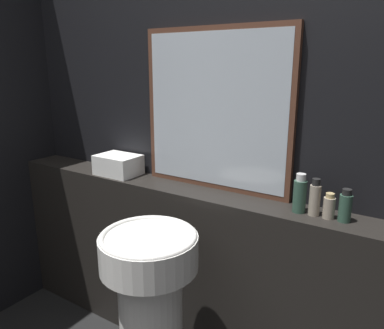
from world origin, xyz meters
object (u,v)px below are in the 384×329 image
Objects in this scene: mirror at (215,111)px; shampoo_bottle at (300,195)px; conditioner_bottle at (315,198)px; body_wash_bottle at (345,207)px; lotion_bottle at (329,207)px; towel_stack at (118,165)px; pedestal_sink at (151,312)px.

shampoo_bottle is (0.46, -0.09, -0.31)m from mirror.
shampoo_bottle is 0.06m from conditioner_bottle.
body_wash_bottle is (0.12, -0.00, -0.01)m from conditioner_bottle.
conditioner_bottle is 1.16× the size of body_wash_bottle.
body_wash_bottle is (0.06, 0.00, 0.01)m from lotion_bottle.
towel_stack is at bearing 180.00° from lotion_bottle.
towel_stack is 1.42× the size of shampoo_bottle.
body_wash_bottle is (1.22, 0.00, 0.01)m from towel_stack.
body_wash_bottle is (0.65, 0.43, 0.48)m from pedestal_sink.
towel_stack is at bearing 142.82° from pedestal_sink.
mirror reaches higher than conditioner_bottle.
towel_stack is at bearing 180.00° from shampoo_bottle.
body_wash_bottle is at bearing -0.00° from conditioner_bottle.
mirror reaches higher than body_wash_bottle.
pedestal_sink is 0.87m from lotion_bottle.
shampoo_bottle is at bearing -180.00° from lotion_bottle.
mirror is 0.68m from lotion_bottle.
towel_stack is 1.76× the size of body_wash_bottle.
body_wash_bottle is at bearing 33.36° from pedestal_sink.
mirror is (0.01, 0.52, 0.81)m from pedestal_sink.
lotion_bottle is at bearing 0.00° from towel_stack.
conditioner_bottle reaches higher than body_wash_bottle.
towel_stack is 1.04m from shampoo_bottle.
shampoo_bottle is 1.58× the size of lotion_bottle.
conditioner_bottle is 1.48× the size of lotion_bottle.
shampoo_bottle is at bearing -10.65° from mirror.
conditioner_bottle is (0.06, 0.00, -0.00)m from shampoo_bottle.
pedestal_sink is 6.49× the size of body_wash_bottle.
towel_stack is 1.10m from conditioner_bottle.
pedestal_sink is 0.81m from shampoo_bottle.
pedestal_sink is at bearing -137.55° from shampoo_bottle.
lotion_bottle is (0.06, -0.00, -0.02)m from conditioner_bottle.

